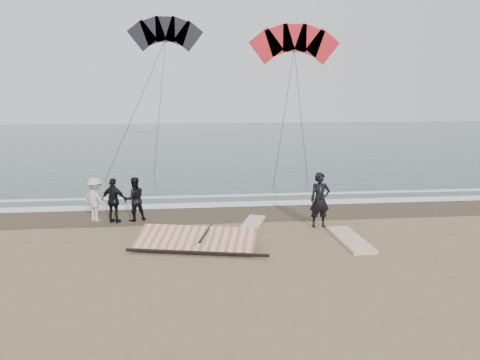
# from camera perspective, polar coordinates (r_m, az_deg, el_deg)

# --- Properties ---
(ground) EXTENTS (120.00, 120.00, 0.00)m
(ground) POSITION_cam_1_polar(r_m,az_deg,el_deg) (13.96, 0.44, -8.75)
(ground) COLOR #8C704C
(ground) RESTS_ON ground
(sea) EXTENTS (120.00, 54.00, 0.02)m
(sea) POSITION_cam_1_polar(r_m,az_deg,el_deg) (46.34, -4.40, 4.83)
(sea) COLOR #233838
(sea) RESTS_ON ground
(wet_sand) EXTENTS (120.00, 2.80, 0.01)m
(wet_sand) POSITION_cam_1_polar(r_m,az_deg,el_deg) (18.24, -1.24, -4.08)
(wet_sand) COLOR #4C3D2B
(wet_sand) RESTS_ON ground
(foam_near) EXTENTS (120.00, 0.90, 0.01)m
(foam_near) POSITION_cam_1_polar(r_m,az_deg,el_deg) (19.59, -1.60, -2.99)
(foam_near) COLOR white
(foam_near) RESTS_ON sea
(foam_far) EXTENTS (120.00, 0.45, 0.01)m
(foam_far) POSITION_cam_1_polar(r_m,az_deg,el_deg) (21.24, -1.98, -1.92)
(foam_far) COLOR white
(foam_far) RESTS_ON sea
(man_main) EXTENTS (0.72, 0.49, 1.93)m
(man_main) POSITION_cam_1_polar(r_m,az_deg,el_deg) (16.46, 9.71, -2.41)
(man_main) COLOR black
(man_main) RESTS_ON ground
(board_white) EXTENTS (0.77, 2.65, 0.11)m
(board_white) POSITION_cam_1_polar(r_m,az_deg,el_deg) (15.33, 13.28, -7.05)
(board_white) COLOR white
(board_white) RESTS_ON ground
(board_cream) EXTENTS (1.34, 2.36, 0.10)m
(board_cream) POSITION_cam_1_polar(r_m,az_deg,el_deg) (16.58, 1.42, -5.44)
(board_cream) COLOR beige
(board_cream) RESTS_ON ground
(trio_cluster) EXTENTS (2.47, 1.21, 1.63)m
(trio_cluster) POSITION_cam_1_polar(r_m,az_deg,el_deg) (17.57, -15.25, -2.32)
(trio_cluster) COLOR black
(trio_cluster) RESTS_ON ground
(sail_rig) EXTENTS (4.09, 2.48, 0.49)m
(sail_rig) POSITION_cam_1_polar(r_m,az_deg,el_deg) (14.47, -5.65, -7.29)
(sail_rig) COLOR black
(sail_rig) RESTS_ON ground
(kite_red) EXTENTS (7.71, 6.48, 15.38)m
(kite_red) POSITION_cam_1_polar(r_m,az_deg,el_deg) (36.27, 6.65, 15.90)
(kite_red) COLOR red
(kite_red) RESTS_ON ground
(kite_dark) EXTENTS (6.77, 7.70, 17.79)m
(kite_dark) POSITION_cam_1_polar(r_m,az_deg,el_deg) (40.30, -9.10, 16.94)
(kite_dark) COLOR black
(kite_dark) RESTS_ON ground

